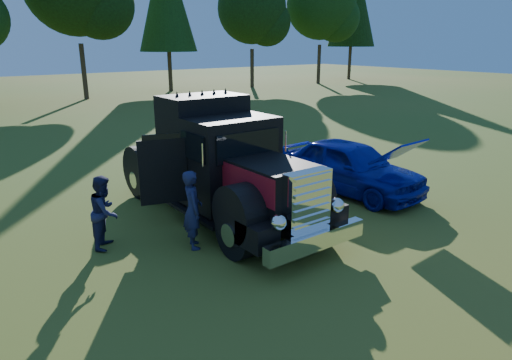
% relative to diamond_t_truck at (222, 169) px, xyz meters
% --- Properties ---
extents(ground, '(120.00, 120.00, 0.00)m').
position_rel_diamond_t_truck_xyz_m(ground, '(1.13, -2.75, -1.28)').
color(ground, '#315B1A').
rests_on(ground, ground).
extents(diamond_t_truck, '(3.35, 7.16, 3.00)m').
position_rel_diamond_t_truck_xyz_m(diamond_t_truck, '(0.00, 0.00, 0.00)').
color(diamond_t_truck, black).
rests_on(diamond_t_truck, ground).
extents(hotrod_coupe, '(2.09, 4.64, 1.89)m').
position_rel_diamond_t_truck_xyz_m(hotrod_coupe, '(4.11, -0.51, -0.50)').
color(hotrod_coupe, '#07099E').
rests_on(hotrod_coupe, ground).
extents(spectator_near, '(0.60, 0.73, 1.72)m').
position_rel_diamond_t_truck_xyz_m(spectator_near, '(-1.46, -1.08, -0.42)').
color(spectator_near, '#1D2545').
rests_on(spectator_near, ground).
extents(spectator_far, '(0.95, 0.99, 1.60)m').
position_rel_diamond_t_truck_xyz_m(spectator_far, '(-2.95, 0.08, -0.48)').
color(spectator_far, '#1A243E').
rests_on(spectator_far, ground).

